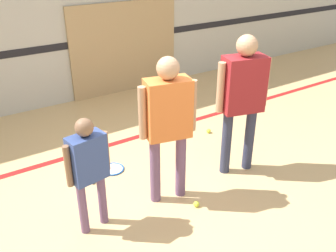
{
  "coord_description": "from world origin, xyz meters",
  "views": [
    {
      "loc": [
        -2.02,
        -3.03,
        2.68
      ],
      "look_at": [
        -0.12,
        -0.1,
        0.91
      ],
      "focal_mm": 40.0,
      "sensor_mm": 36.0,
      "label": 1
    }
  ],
  "objects_px": {
    "person_student_left": "(88,164)",
    "tennis_ball_near_instructor": "(196,204)",
    "person_student_right": "(243,91)",
    "tennis_ball_stray_left": "(209,131)",
    "person_instructor": "(168,116)",
    "racket_spare_on_floor": "(112,170)",
    "tennis_ball_by_spare_racket": "(91,164)"
  },
  "relations": [
    {
      "from": "racket_spare_on_floor",
      "to": "person_instructor",
      "type": "bearing_deg",
      "value": 84.96
    },
    {
      "from": "person_instructor",
      "to": "person_student_right",
      "type": "relative_size",
      "value": 0.95
    },
    {
      "from": "person_instructor",
      "to": "racket_spare_on_floor",
      "type": "xyz_separation_m",
      "value": [
        -0.32,
        0.85,
        -1.02
      ]
    },
    {
      "from": "racket_spare_on_floor",
      "to": "tennis_ball_near_instructor",
      "type": "bearing_deg",
      "value": 86.89
    },
    {
      "from": "person_instructor",
      "to": "tennis_ball_by_spare_racket",
      "type": "bearing_deg",
      "value": 127.29
    },
    {
      "from": "tennis_ball_by_spare_racket",
      "to": "person_instructor",
      "type": "bearing_deg",
      "value": -65.54
    },
    {
      "from": "person_instructor",
      "to": "racket_spare_on_floor",
      "type": "bearing_deg",
      "value": 123.21
    },
    {
      "from": "person_instructor",
      "to": "person_student_right",
      "type": "height_order",
      "value": "person_student_right"
    },
    {
      "from": "tennis_ball_stray_left",
      "to": "racket_spare_on_floor",
      "type": "bearing_deg",
      "value": -175.37
    },
    {
      "from": "person_student_left",
      "to": "tennis_ball_stray_left",
      "type": "xyz_separation_m",
      "value": [
        2.29,
        0.99,
        -0.73
      ]
    },
    {
      "from": "racket_spare_on_floor",
      "to": "tennis_ball_stray_left",
      "type": "relative_size",
      "value": 8.3
    },
    {
      "from": "tennis_ball_by_spare_racket",
      "to": "tennis_ball_stray_left",
      "type": "bearing_deg",
      "value": -3.38
    },
    {
      "from": "tennis_ball_near_instructor",
      "to": "person_student_right",
      "type": "bearing_deg",
      "value": 20.88
    },
    {
      "from": "tennis_ball_by_spare_racket",
      "to": "person_student_left",
      "type": "bearing_deg",
      "value": -110.18
    },
    {
      "from": "racket_spare_on_floor",
      "to": "person_student_left",
      "type": "bearing_deg",
      "value": 30.01
    },
    {
      "from": "racket_spare_on_floor",
      "to": "person_student_right",
      "type": "bearing_deg",
      "value": 122.87
    },
    {
      "from": "person_student_right",
      "to": "tennis_ball_by_spare_racket",
      "type": "bearing_deg",
      "value": -20.17
    },
    {
      "from": "person_student_left",
      "to": "person_student_right",
      "type": "xyz_separation_m",
      "value": [
        1.95,
        0.02,
        0.31
      ]
    },
    {
      "from": "person_instructor",
      "to": "tennis_ball_stray_left",
      "type": "bearing_deg",
      "value": 48.37
    },
    {
      "from": "person_student_left",
      "to": "tennis_ball_by_spare_racket",
      "type": "bearing_deg",
      "value": 60.9
    },
    {
      "from": "racket_spare_on_floor",
      "to": "tennis_ball_stray_left",
      "type": "distance_m",
      "value": 1.7
    },
    {
      "from": "person_student_right",
      "to": "tennis_ball_near_instructor",
      "type": "height_order",
      "value": "person_student_right"
    },
    {
      "from": "person_student_right",
      "to": "tennis_ball_stray_left",
      "type": "height_order",
      "value": "person_student_right"
    },
    {
      "from": "person_instructor",
      "to": "person_student_left",
      "type": "distance_m",
      "value": 0.94
    },
    {
      "from": "person_instructor",
      "to": "racket_spare_on_floor",
      "type": "relative_size",
      "value": 3.03
    },
    {
      "from": "tennis_ball_stray_left",
      "to": "person_student_left",
      "type": "bearing_deg",
      "value": -156.52
    },
    {
      "from": "person_instructor",
      "to": "person_student_right",
      "type": "xyz_separation_m",
      "value": [
        1.04,
        0.01,
        0.05
      ]
    },
    {
      "from": "tennis_ball_near_instructor",
      "to": "racket_spare_on_floor",
      "type": "bearing_deg",
      "value": 112.31
    },
    {
      "from": "tennis_ball_by_spare_racket",
      "to": "person_student_right",
      "type": "bearing_deg",
      "value": -35.2
    },
    {
      "from": "person_student_right",
      "to": "tennis_ball_stray_left",
      "type": "relative_size",
      "value": 26.34
    },
    {
      "from": "person_student_left",
      "to": "tennis_ball_near_instructor",
      "type": "bearing_deg",
      "value": -25.48
    },
    {
      "from": "racket_spare_on_floor",
      "to": "tennis_ball_near_instructor",
      "type": "height_order",
      "value": "tennis_ball_near_instructor"
    }
  ]
}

